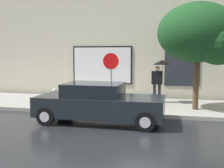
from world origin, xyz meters
TOP-DOWN VIEW (x-y plane):
  - ground_plane at (0.00, 0.00)m, footprint 60.00×60.00m
  - sidewalk at (0.00, 3.00)m, footprint 20.00×4.00m
  - building_facade at (-0.03, 5.50)m, footprint 20.00×0.67m
  - parked_car at (-1.46, -0.09)m, footprint 4.54×1.91m
  - fire_hydrant at (-4.19, 2.08)m, footprint 0.30×0.44m
  - pedestrian_with_umbrella at (0.50, 3.64)m, footprint 0.95×0.91m
  - street_tree at (2.20, 2.30)m, footprint 3.29×2.79m
  - stop_sign at (-1.41, 1.59)m, footprint 0.76×0.10m

SIDE VIEW (x-z plane):
  - ground_plane at x=0.00m, z-range 0.00..0.00m
  - sidewalk at x=0.00m, z-range 0.00..0.15m
  - fire_hydrant at x=-4.19m, z-range 0.14..0.89m
  - parked_car at x=-1.46m, z-range -0.01..1.42m
  - pedestrian_with_umbrella at x=0.50m, z-range 0.70..2.75m
  - stop_sign at x=-1.41m, z-range 0.65..3.05m
  - street_tree at x=2.20m, z-range 1.04..5.47m
  - building_facade at x=-0.03m, z-range -0.02..6.98m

